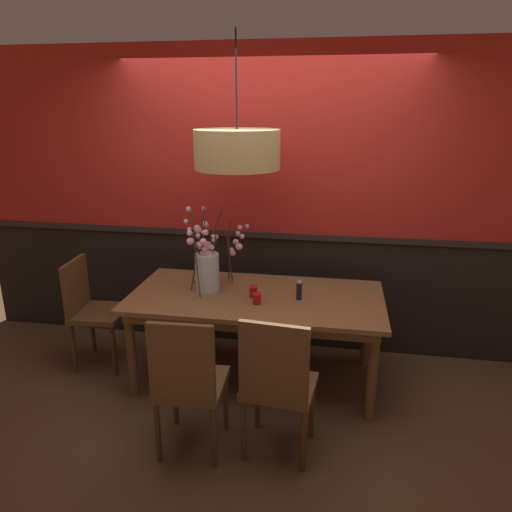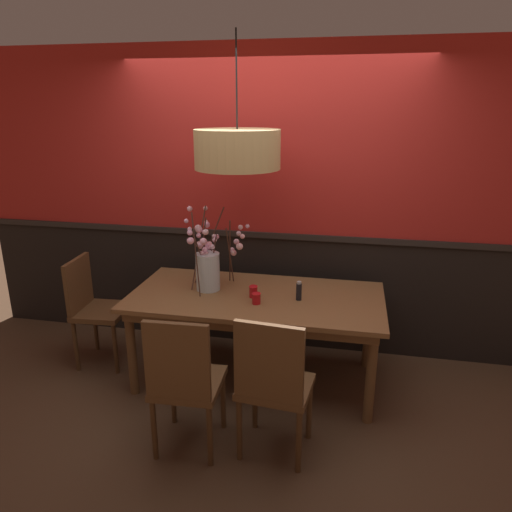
# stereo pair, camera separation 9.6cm
# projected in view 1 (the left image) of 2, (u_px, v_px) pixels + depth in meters

# --- Properties ---
(ground_plane) EXTENTS (24.00, 24.00, 0.00)m
(ground_plane) POSITION_uv_depth(u_px,v_px,m) (256.00, 378.00, 3.88)
(ground_plane) COLOR #4C3321
(back_wall) EXTENTS (5.48, 0.14, 2.62)m
(back_wall) POSITION_uv_depth(u_px,v_px,m) (270.00, 204.00, 4.13)
(back_wall) COLOR black
(back_wall) RESTS_ON ground
(dining_table) EXTENTS (1.94, 0.95, 0.73)m
(dining_table) POSITION_uv_depth(u_px,v_px,m) (256.00, 304.00, 3.68)
(dining_table) COLOR brown
(dining_table) RESTS_ON ground
(chair_head_west_end) EXTENTS (0.43, 0.45, 0.93)m
(chair_head_west_end) POSITION_uv_depth(u_px,v_px,m) (91.00, 306.00, 3.96)
(chair_head_west_end) COLOR brown
(chair_head_west_end) RESTS_ON ground
(chair_near_side_left) EXTENTS (0.43, 0.44, 0.96)m
(chair_near_side_left) POSITION_uv_depth(u_px,v_px,m) (188.00, 380.00, 2.90)
(chair_near_side_left) COLOR brown
(chair_near_side_left) RESTS_ON ground
(chair_far_side_right) EXTENTS (0.45, 0.45, 0.98)m
(chair_far_side_right) POSITION_uv_depth(u_px,v_px,m) (299.00, 280.00, 4.54)
(chair_far_side_right) COLOR brown
(chair_far_side_right) RESTS_ON ground
(chair_near_side_right) EXTENTS (0.47, 0.43, 0.96)m
(chair_near_side_right) POSITION_uv_depth(u_px,v_px,m) (277.00, 381.00, 2.87)
(chair_near_side_right) COLOR brown
(chair_near_side_right) RESTS_ON ground
(vase_with_blossoms) EXTENTS (0.49, 0.43, 0.65)m
(vase_with_blossoms) POSITION_uv_depth(u_px,v_px,m) (208.00, 266.00, 3.71)
(vase_with_blossoms) COLOR silver
(vase_with_blossoms) RESTS_ON dining_table
(candle_holder_nearer_center) EXTENTS (0.07, 0.07, 0.09)m
(candle_holder_nearer_center) POSITION_uv_depth(u_px,v_px,m) (254.00, 292.00, 3.60)
(candle_holder_nearer_center) COLOR red
(candle_holder_nearer_center) RESTS_ON dining_table
(candle_holder_nearer_edge) EXTENTS (0.07, 0.07, 0.08)m
(candle_holder_nearer_edge) POSITION_uv_depth(u_px,v_px,m) (257.00, 298.00, 3.49)
(candle_holder_nearer_edge) COLOR red
(candle_holder_nearer_edge) RESTS_ON dining_table
(condiment_bottle) EXTENTS (0.04, 0.04, 0.15)m
(condiment_bottle) POSITION_uv_depth(u_px,v_px,m) (299.00, 291.00, 3.56)
(condiment_bottle) COLOR black
(condiment_bottle) RESTS_ON dining_table
(pendant_lamp) EXTENTS (0.62, 0.62, 0.94)m
(pendant_lamp) POSITION_uv_depth(u_px,v_px,m) (237.00, 149.00, 3.39)
(pendant_lamp) COLOR tan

